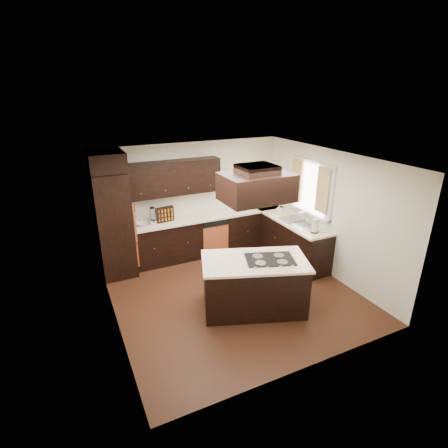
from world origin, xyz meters
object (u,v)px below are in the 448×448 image
at_px(oven_column, 114,225).
at_px(island, 254,285).
at_px(range_hood, 256,187).
at_px(spice_rack, 165,214).

bearing_deg(oven_column, island, -50.39).
distance_m(range_hood, spice_rack, 2.71).
xyz_separation_m(oven_column, spice_rack, (1.06, 0.09, 0.02)).
xyz_separation_m(island, spice_rack, (-0.82, 2.37, 0.64)).
xyz_separation_m(oven_column, island, (1.88, -2.27, -0.62)).
distance_m(island, spice_rack, 2.58).
bearing_deg(spice_rack, range_hood, -79.62).
distance_m(oven_column, island, 3.02).
relative_size(oven_column, spice_rack, 5.48).
relative_size(oven_column, range_hood, 2.02).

